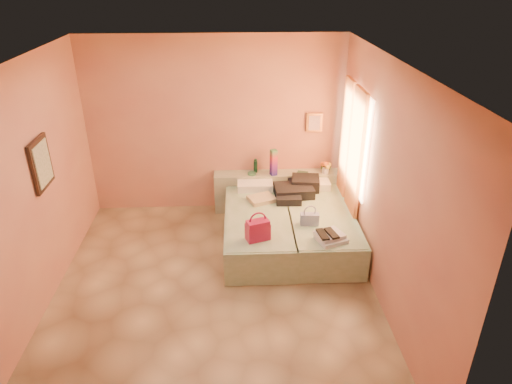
% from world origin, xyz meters
% --- Properties ---
extents(ground, '(4.50, 4.50, 0.00)m').
position_xyz_m(ground, '(0.00, 0.00, 0.00)').
color(ground, tan).
rests_on(ground, ground).
extents(room_walls, '(4.02, 4.51, 2.81)m').
position_xyz_m(room_walls, '(0.21, 0.57, 1.79)').
color(room_walls, tan).
rests_on(room_walls, ground).
extents(headboard_ledge, '(2.05, 0.30, 0.65)m').
position_xyz_m(headboard_ledge, '(0.98, 2.10, 0.33)').
color(headboard_ledge, '#A6AD8E').
rests_on(headboard_ledge, ground).
extents(bed_left, '(0.93, 2.01, 0.50)m').
position_xyz_m(bed_left, '(0.60, 1.05, 0.25)').
color(bed_left, '#A6BE99').
rests_on(bed_left, ground).
extents(bed_right, '(0.93, 2.01, 0.50)m').
position_xyz_m(bed_right, '(1.50, 1.05, 0.25)').
color(bed_right, '#A6BE99').
rests_on(bed_right, ground).
extents(water_bottle, '(0.08, 0.08, 0.22)m').
position_xyz_m(water_bottle, '(0.62, 2.15, 0.76)').
color(water_bottle, '#133623').
rests_on(water_bottle, headboard_ledge).
extents(rainbow_box, '(0.12, 0.12, 0.43)m').
position_xyz_m(rainbow_box, '(0.90, 2.03, 0.86)').
color(rainbow_box, '#B11542').
rests_on(rainbow_box, headboard_ledge).
extents(small_dish, '(0.15, 0.15, 0.03)m').
position_xyz_m(small_dish, '(0.56, 2.06, 0.67)').
color(small_dish, '#437C55').
rests_on(small_dish, headboard_ledge).
extents(green_book, '(0.20, 0.17, 0.03)m').
position_xyz_m(green_book, '(1.37, 2.04, 0.66)').
color(green_book, '#254531').
rests_on(green_book, headboard_ledge).
extents(flower_vase, '(0.20, 0.20, 0.24)m').
position_xyz_m(flower_vase, '(1.75, 2.04, 0.77)').
color(flower_vase, white).
rests_on(flower_vase, headboard_ledge).
extents(magenta_handbag, '(0.34, 0.26, 0.28)m').
position_xyz_m(magenta_handbag, '(0.56, 0.37, 0.64)').
color(magenta_handbag, '#B11542').
rests_on(magenta_handbag, bed_left).
extents(khaki_garment, '(0.46, 0.42, 0.06)m').
position_xyz_m(khaki_garment, '(0.68, 1.42, 0.53)').
color(khaki_garment, tan).
rests_on(khaki_garment, bed_left).
extents(clothes_pile, '(0.64, 0.64, 0.19)m').
position_xyz_m(clothes_pile, '(1.23, 1.60, 0.60)').
color(clothes_pile, black).
rests_on(clothes_pile, bed_right).
extents(blue_handbag, '(0.26, 0.13, 0.16)m').
position_xyz_m(blue_handbag, '(1.28, 0.71, 0.58)').
color(blue_handbag, '#3A4A8D').
rests_on(blue_handbag, bed_right).
extents(towel_stack, '(0.43, 0.40, 0.10)m').
position_xyz_m(towel_stack, '(1.50, 0.28, 0.55)').
color(towel_stack, silver).
rests_on(towel_stack, bed_right).
extents(sandal_pair, '(0.24, 0.29, 0.03)m').
position_xyz_m(sandal_pair, '(1.44, 0.26, 0.61)').
color(sandal_pair, black).
rests_on(sandal_pair, towel_stack).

